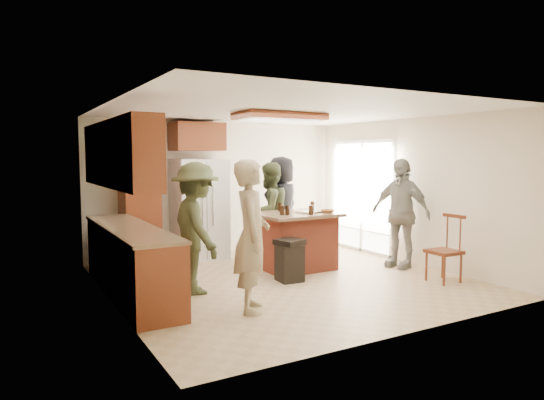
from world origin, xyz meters
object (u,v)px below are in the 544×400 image
person_counter (196,228)px  trash_bin (289,260)px  kitchen_island (296,240)px  refrigerator (199,209)px  person_behind_left (269,212)px  person_side_right (400,213)px  spindle_chair (445,251)px  person_front_left (251,236)px  person_behind_right (281,207)px

person_counter → trash_bin: size_ratio=2.82×
kitchen_island → refrigerator: bearing=124.7°
kitchen_island → person_behind_left: bearing=94.1°
person_side_right → spindle_chair: person_side_right is taller
person_front_left → spindle_chair: size_ratio=1.82×
person_behind_left → person_behind_right: size_ratio=0.94×
person_behind_right → person_side_right: person_behind_right is taller
spindle_chair → person_counter: bearing=159.4°
person_front_left → refrigerator: person_front_left is taller
person_counter → spindle_chair: 3.64m
person_side_right → person_behind_left: bearing=-147.3°
spindle_chair → refrigerator: bearing=127.3°
person_behind_left → kitchen_island: size_ratio=1.36×
trash_bin → spindle_chair: size_ratio=0.63×
trash_bin → person_side_right: bearing=-2.9°
person_side_right → person_counter: bearing=-107.9°
refrigerator → kitchen_island: 1.94m
person_front_left → spindle_chair: (3.09, -0.21, -0.45)m
person_front_left → person_behind_right: (1.92, 2.53, 0.02)m
person_behind_left → kitchen_island: 0.89m
person_behind_right → person_side_right: 2.13m
person_behind_right → spindle_chair: (1.18, -2.74, -0.47)m
person_behind_right → refrigerator: (-1.37, 0.60, -0.02)m
person_behind_left → person_counter: bearing=18.4°
person_behind_right → refrigerator: size_ratio=1.03×
refrigerator → spindle_chair: 4.22m
kitchen_island → person_front_left: bearing=-136.0°
person_side_right → trash_bin: size_ratio=2.89×
person_behind_right → kitchen_island: bearing=45.9°
person_behind_right → spindle_chair: size_ratio=1.86×
refrigerator → person_behind_left: bearing=-36.6°
trash_bin → kitchen_island: bearing=50.5°
person_behind_left → person_side_right: person_side_right is taller
spindle_chair → trash_bin: bearing=149.6°
refrigerator → trash_bin: refrigerator is taller
refrigerator → trash_bin: size_ratio=2.86×
person_behind_right → kitchen_island: (-0.29, -0.96, -0.45)m
person_counter → refrigerator: size_ratio=0.99×
person_behind_left → person_behind_right: bearing=-171.9°
spindle_chair → person_front_left: bearing=176.1°
person_front_left → refrigerator: (0.55, 3.13, -0.01)m
trash_bin → refrigerator: bearing=104.6°
kitchen_island → spindle_chair: spindle_chair is taller
person_front_left → person_behind_left: 2.85m
trash_bin → spindle_chair: spindle_chair is taller
person_front_left → person_behind_left: person_front_left is taller
refrigerator → spindle_chair: bearing=-52.7°
person_behind_left → person_front_left: bearing=39.8°
person_behind_left → person_side_right: bearing=120.4°
person_side_right → trash_bin: 2.18m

